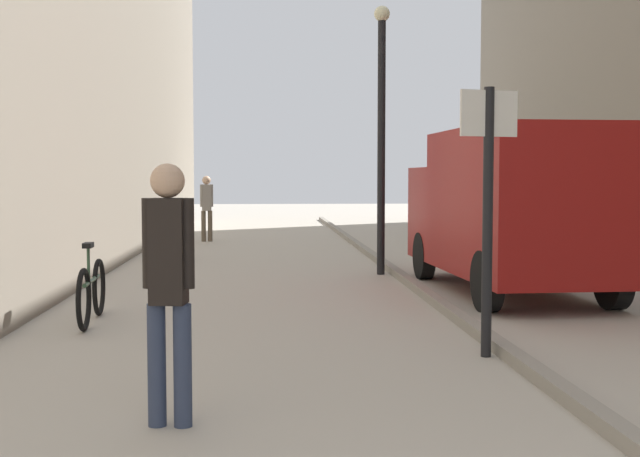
# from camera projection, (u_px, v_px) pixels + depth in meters

# --- Properties ---
(ground_plane) EXTENTS (80.00, 80.00, 0.00)m
(ground_plane) POSITION_uv_depth(u_px,v_px,m) (311.00, 284.00, 13.14)
(ground_plane) COLOR #A8A093
(kerb_strip) EXTENTS (0.16, 40.00, 0.12)m
(kerb_strip) POSITION_uv_depth(u_px,v_px,m) (406.00, 279.00, 13.25)
(kerb_strip) COLOR gray
(kerb_strip) RESTS_ON ground_plane
(pedestrian_main_foreground) EXTENTS (0.35, 0.24, 1.78)m
(pedestrian_main_foreground) POSITION_uv_depth(u_px,v_px,m) (207.00, 204.00, 21.83)
(pedestrian_main_foreground) COLOR brown
(pedestrian_main_foreground) RESTS_ON ground_plane
(pedestrian_mid_block) EXTENTS (0.36, 0.24, 1.84)m
(pedestrian_mid_block) POSITION_uv_depth(u_px,v_px,m) (169.00, 276.00, 5.56)
(pedestrian_mid_block) COLOR #2D3851
(pedestrian_mid_block) RESTS_ON ground_plane
(delivery_van) EXTENTS (2.11, 5.02, 2.43)m
(delivery_van) POSITION_uv_depth(u_px,v_px,m) (509.00, 207.00, 12.05)
(delivery_van) COLOR maroon
(delivery_van) RESTS_ON ground_plane
(street_sign_post) EXTENTS (0.59, 0.17, 2.60)m
(street_sign_post) POSITION_uv_depth(u_px,v_px,m) (488.00, 198.00, 7.72)
(street_sign_post) COLOR black
(street_sign_post) RESTS_ON ground_plane
(lamp_post) EXTENTS (0.28, 0.28, 4.76)m
(lamp_post) POSITION_uv_depth(u_px,v_px,m) (381.00, 122.00, 14.28)
(lamp_post) COLOR black
(lamp_post) RESTS_ON ground_plane
(bicycle_leaning) EXTENTS (0.13, 1.77, 0.98)m
(bicycle_leaning) POSITION_uv_depth(u_px,v_px,m) (92.00, 291.00, 9.60)
(bicycle_leaning) COLOR black
(bicycle_leaning) RESTS_ON ground_plane
(cafe_chair_near_window) EXTENTS (0.44, 0.44, 0.94)m
(cafe_chair_near_window) POSITION_uv_depth(u_px,v_px,m) (171.00, 234.00, 16.98)
(cafe_chair_near_window) COLOR brown
(cafe_chair_near_window) RESTS_ON ground_plane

